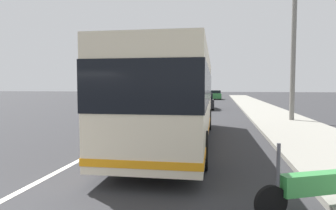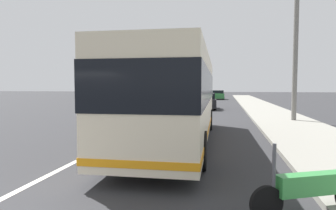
% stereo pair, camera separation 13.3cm
% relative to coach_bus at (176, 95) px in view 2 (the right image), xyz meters
% --- Properties ---
extents(sidewalk_curb, '(110.00, 3.60, 0.14)m').
position_rel_coach_bus_xyz_m(sidewalk_curb, '(1.52, -5.28, -1.74)').
color(sidewalk_curb, gray).
rests_on(sidewalk_curb, ground).
extents(lane_divider_line, '(110.00, 0.16, 0.01)m').
position_rel_coach_bus_xyz_m(lane_divider_line, '(1.52, 2.32, -1.80)').
color(lane_divider_line, silver).
rests_on(lane_divider_line, ground).
extents(coach_bus, '(10.95, 2.75, 3.20)m').
position_rel_coach_bus_xyz_m(coach_bus, '(0.00, 0.00, 0.00)').
color(coach_bus, beige).
rests_on(coach_bus, ground).
extents(motorcycle_angled, '(0.96, 2.00, 1.23)m').
position_rel_coach_bus_xyz_m(motorcycle_angled, '(-5.79, -3.18, -1.35)').
color(motorcycle_angled, black).
rests_on(motorcycle_angled, ground).
extents(car_ahead_same_lane, '(4.69, 2.23, 1.48)m').
position_rel_coach_bus_xyz_m(car_ahead_same_lane, '(16.83, 0.02, -1.10)').
color(car_ahead_same_lane, black).
rests_on(car_ahead_same_lane, ground).
extents(car_side_street, '(4.47, 2.05, 1.50)m').
position_rel_coach_bus_xyz_m(car_side_street, '(16.23, 4.22, -1.08)').
color(car_side_street, navy).
rests_on(car_side_street, ground).
extents(car_behind_bus, '(4.18, 2.08, 1.46)m').
position_rel_coach_bus_xyz_m(car_behind_bus, '(37.50, -0.69, -1.11)').
color(car_behind_bus, '#2D7238').
rests_on(car_behind_bus, ground).
extents(utility_pole, '(0.28, 0.28, 7.45)m').
position_rel_coach_bus_xyz_m(utility_pole, '(7.52, -5.80, 1.92)').
color(utility_pole, slate).
rests_on(utility_pole, ground).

